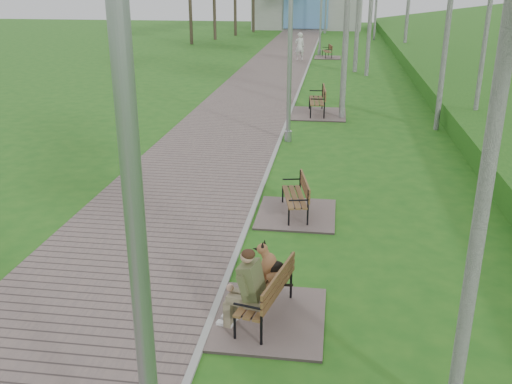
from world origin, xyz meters
TOP-DOWN VIEW (x-y plane):
  - ground at (0.00, 0.00)m, footprint 120.00×120.00m
  - walkway at (-1.75, 21.50)m, footprint 3.50×67.00m
  - kerb at (0.00, 21.50)m, footprint 0.10×67.00m
  - building_north at (-1.50, 50.97)m, footprint 10.00×5.20m
  - bench_main at (0.69, 1.34)m, footprint 1.59×1.77m
  - bench_second at (0.86, 5.20)m, footprint 1.55×1.73m
  - bench_third at (0.92, 14.37)m, footprint 1.96×2.18m
  - bench_far at (0.92, 29.74)m, footprint 1.56×1.73m
  - lamp_post_near at (0.38, -2.34)m, footprint 0.22×0.22m
  - lamp_post_second at (0.24, 10.73)m, footprint 0.21×0.21m
  - lamp_post_third at (0.42, 31.08)m, footprint 0.22×0.22m
  - lamp_post_far at (0.34, 46.15)m, footprint 0.23×0.23m
  - pedestrian_near at (-0.66, 28.36)m, footprint 0.68×0.57m

SIDE VIEW (x-z plane):
  - ground at x=0.00m, z-range 0.00..0.00m
  - walkway at x=-1.75m, z-range 0.00..0.04m
  - kerb at x=0.00m, z-range 0.00..0.05m
  - bench_second at x=0.86m, z-range -0.30..0.65m
  - bench_far at x=0.92m, z-range -0.31..0.65m
  - bench_third at x=0.92m, z-range -0.38..0.83m
  - bench_main at x=0.69m, z-range -0.31..1.08m
  - pedestrian_near at x=-0.66m, z-range 0.00..1.59m
  - building_north at x=-1.50m, z-range -0.01..3.99m
  - lamp_post_second at x=0.24m, z-range -0.18..5.19m
  - lamp_post_near at x=0.38m, z-range -0.18..5.40m
  - lamp_post_third at x=0.42m, z-range -0.19..5.56m
  - lamp_post_far at x=0.34m, z-range -0.19..5.71m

